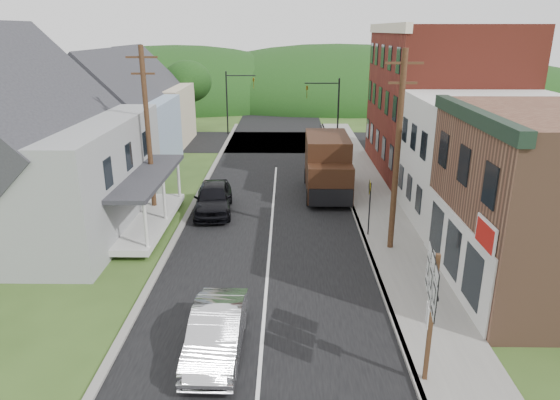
{
  "coord_description": "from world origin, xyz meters",
  "views": [
    {
      "loc": [
        0.79,
        -17.77,
        9.7
      ],
      "look_at": [
        0.48,
        4.15,
        2.2
      ],
      "focal_mm": 32.0,
      "sensor_mm": 36.0,
      "label": 1
    }
  ],
  "objects_px": {
    "silver_sedan": "(217,332)",
    "route_sign_cluster": "(431,300)",
    "warning_sign": "(369,200)",
    "dark_sedan": "(213,198)",
    "delivery_van": "(327,166)"
  },
  "relations": [
    {
      "from": "dark_sedan",
      "to": "warning_sign",
      "type": "distance_m",
      "value": 8.83
    },
    {
      "from": "dark_sedan",
      "to": "warning_sign",
      "type": "bearing_deg",
      "value": -27.55
    },
    {
      "from": "delivery_van",
      "to": "dark_sedan",
      "type": "bearing_deg",
      "value": -152.1
    },
    {
      "from": "silver_sedan",
      "to": "dark_sedan",
      "type": "height_order",
      "value": "dark_sedan"
    },
    {
      "from": "dark_sedan",
      "to": "delivery_van",
      "type": "height_order",
      "value": "delivery_van"
    },
    {
      "from": "silver_sedan",
      "to": "warning_sign",
      "type": "distance_m",
      "value": 11.28
    },
    {
      "from": "silver_sedan",
      "to": "route_sign_cluster",
      "type": "xyz_separation_m",
      "value": [
        6.13,
        -1.33,
        1.96
      ]
    },
    {
      "from": "silver_sedan",
      "to": "warning_sign",
      "type": "relative_size",
      "value": 1.6
    },
    {
      "from": "dark_sedan",
      "to": "route_sign_cluster",
      "type": "height_order",
      "value": "route_sign_cluster"
    },
    {
      "from": "silver_sedan",
      "to": "dark_sedan",
      "type": "relative_size",
      "value": 0.91
    },
    {
      "from": "silver_sedan",
      "to": "dark_sedan",
      "type": "distance_m",
      "value": 12.94
    },
    {
      "from": "dark_sedan",
      "to": "delivery_van",
      "type": "xyz_separation_m",
      "value": [
        6.56,
        3.41,
        0.96
      ]
    },
    {
      "from": "silver_sedan",
      "to": "route_sign_cluster",
      "type": "bearing_deg",
      "value": -11.4
    },
    {
      "from": "dark_sedan",
      "to": "warning_sign",
      "type": "relative_size",
      "value": 1.75
    },
    {
      "from": "dark_sedan",
      "to": "delivery_van",
      "type": "relative_size",
      "value": 0.77
    }
  ]
}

